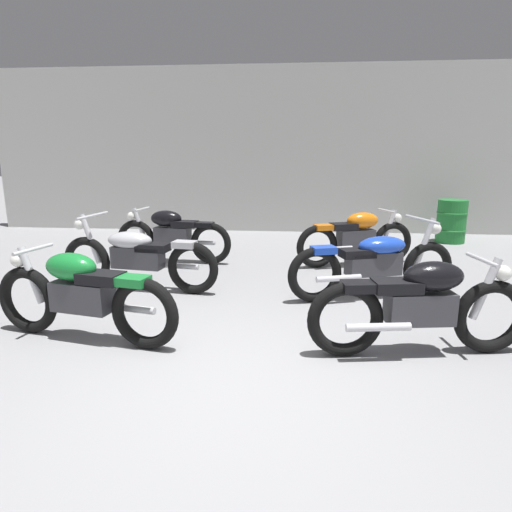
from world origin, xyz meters
TOP-DOWN VIEW (x-y plane):
  - ground_plane at (0.00, 0.00)m, footprint 60.00×60.00m
  - back_wall at (0.00, 7.12)m, footprint 12.96×0.24m
  - motorcycle_left_row_0 at (-1.52, 0.78)m, footprint 1.95×0.60m
  - motorcycle_left_row_1 at (-1.57, 2.38)m, footprint 2.16×0.68m
  - motorcycle_left_row_2 at (-1.54, 3.92)m, footprint 1.97×0.49m
  - motorcycle_right_row_0 at (1.56, 0.75)m, footprint 1.97×0.58m
  - motorcycle_right_row_1 at (1.43, 2.32)m, footprint 2.10×0.91m
  - motorcycle_right_row_2 at (1.42, 3.96)m, footprint 1.89×0.78m
  - oil_drum at (3.55, 6.04)m, footprint 0.59×0.59m

SIDE VIEW (x-z plane):
  - ground_plane at x=0.00m, z-range 0.00..0.00m
  - oil_drum at x=3.55m, z-range 0.00..0.85m
  - motorcycle_left_row_1 at x=-1.57m, z-range -0.04..0.94m
  - motorcycle_right_row_1 at x=1.43m, z-range -0.04..0.94m
  - motorcycle_left_row_0 at x=-1.52m, z-range 0.02..0.90m
  - motorcycle_left_row_2 at x=-1.54m, z-range 0.02..0.90m
  - motorcycle_right_row_0 at x=1.56m, z-range 0.02..0.90m
  - motorcycle_right_row_2 at x=1.42m, z-range 0.02..0.90m
  - back_wall at x=0.00m, z-range 0.00..3.60m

